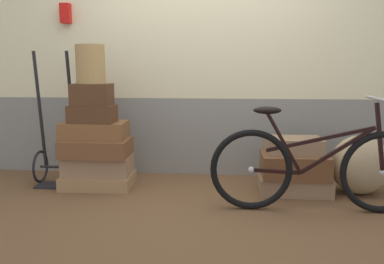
# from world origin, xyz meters

# --- Properties ---
(ground) EXTENTS (9.54, 5.20, 0.06)m
(ground) POSITION_xyz_m (0.00, 0.00, -0.03)
(ground) COLOR brown
(station_building) EXTENTS (7.54, 0.74, 2.82)m
(station_building) POSITION_xyz_m (0.01, 0.85, 1.41)
(station_building) COLOR gray
(station_building) RESTS_ON ground
(suitcase_0) EXTENTS (0.67, 0.46, 0.12)m
(suitcase_0) POSITION_xyz_m (-1.00, 0.22, 0.06)
(suitcase_0) COLOR #9E754C
(suitcase_0) RESTS_ON ground
(suitcase_1) EXTENTS (0.63, 0.39, 0.19)m
(suitcase_1) POSITION_xyz_m (-0.99, 0.21, 0.22)
(suitcase_1) COLOR #937051
(suitcase_1) RESTS_ON suitcase_0
(suitcase_2) EXTENTS (0.63, 0.41, 0.16)m
(suitcase_2) POSITION_xyz_m (-0.99, 0.18, 0.39)
(suitcase_2) COLOR brown
(suitcase_2) RESTS_ON suitcase_1
(suitcase_3) EXTENTS (0.60, 0.39, 0.16)m
(suitcase_3) POSITION_xyz_m (-1.02, 0.22, 0.55)
(suitcase_3) COLOR brown
(suitcase_3) RESTS_ON suitcase_2
(suitcase_4) EXTENTS (0.43, 0.28, 0.16)m
(suitcase_4) POSITION_xyz_m (-1.02, 0.17, 0.71)
(suitcase_4) COLOR #4C2D19
(suitcase_4) RESTS_ON suitcase_3
(suitcase_5) EXTENTS (0.36, 0.24, 0.20)m
(suitcase_5) POSITION_xyz_m (-1.02, 0.17, 0.89)
(suitcase_5) COLOR #4C2D19
(suitcase_5) RESTS_ON suitcase_4
(suitcase_6) EXTENTS (0.64, 0.46, 0.15)m
(suitcase_6) POSITION_xyz_m (0.85, 0.21, 0.08)
(suitcase_6) COLOR #937051
(suitcase_6) RESTS_ON ground
(suitcase_7) EXTENTS (0.59, 0.43, 0.21)m
(suitcase_7) POSITION_xyz_m (0.85, 0.17, 0.26)
(suitcase_7) COLOR brown
(suitcase_7) RESTS_ON suitcase_6
(suitcase_8) EXTENTS (0.51, 0.35, 0.14)m
(suitcase_8) POSITION_xyz_m (0.84, 0.21, 0.44)
(suitcase_8) COLOR #937051
(suitcase_8) RESTS_ON suitcase_7
(wicker_basket) EXTENTS (0.27, 0.27, 0.35)m
(wicker_basket) POSITION_xyz_m (-1.03, 0.20, 1.17)
(wicker_basket) COLOR #A8844C
(wicker_basket) RESTS_ON suitcase_5
(luggage_trolley) EXTENTS (0.40, 0.38, 1.29)m
(luggage_trolley) POSITION_xyz_m (-1.42, 0.29, 0.28)
(luggage_trolley) COLOR black
(luggage_trolley) RESTS_ON ground
(burlap_sack) EXTENTS (0.52, 0.44, 0.54)m
(burlap_sack) POSITION_xyz_m (1.43, 0.20, 0.27)
(burlap_sack) COLOR tan
(burlap_sack) RESTS_ON ground
(bicycle) EXTENTS (1.68, 0.46, 0.92)m
(bicycle) POSITION_xyz_m (0.93, -0.29, 0.35)
(bicycle) COLOR black
(bicycle) RESTS_ON ground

